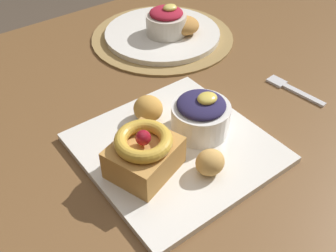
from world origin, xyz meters
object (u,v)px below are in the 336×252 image
at_px(front_plate, 175,148).
at_px(back_plate, 162,34).
at_px(fork, 291,89).
at_px(berry_ramekin, 201,115).
at_px(fritter_middle, 210,162).
at_px(fritter_front, 148,109).
at_px(back_pastry, 184,25).
at_px(cake_slice, 144,153).
at_px(back_ramekin, 166,21).

relative_size(front_plate, back_plate, 1.05).
bearing_deg(fork, back_plate, 7.53).
distance_m(berry_ramekin, back_plate, 0.35).
relative_size(front_plate, fritter_middle, 6.21).
distance_m(front_plate, fritter_front, 0.09).
bearing_deg(front_plate, fritter_front, 87.13).
distance_m(fritter_front, back_pastry, 0.31).
height_order(cake_slice, back_plate, cake_slice).
distance_m(cake_slice, back_plate, 0.44).
bearing_deg(fritter_middle, back_ramekin, 61.63).
relative_size(back_plate, fork, 2.15).
height_order(fritter_middle, back_ramekin, back_ramekin).
xyz_separation_m(front_plate, fritter_front, (0.00, 0.08, 0.03)).
distance_m(back_pastry, fork, 0.29).
bearing_deg(front_plate, berry_ramekin, 5.32).
height_order(fritter_middle, back_pastry, back_pastry).
xyz_separation_m(back_plate, fork, (0.08, -0.32, -0.01)).
xyz_separation_m(front_plate, back_pastry, (0.25, 0.28, 0.03)).
bearing_deg(front_plate, back_plate, 56.61).
xyz_separation_m(cake_slice, back_plate, (0.28, 0.33, -0.04)).
bearing_deg(fritter_front, back_pastry, 39.80).
relative_size(front_plate, fritter_front, 5.51).
bearing_deg(back_pastry, fritter_middle, -123.74).
xyz_separation_m(front_plate, berry_ramekin, (0.06, 0.01, 0.04)).
bearing_deg(cake_slice, fritter_front, 52.27).
bearing_deg(fritter_middle, back_plate, 62.63).
height_order(berry_ramekin, fork, berry_ramekin).
height_order(fritter_front, back_pastry, fritter_front).
bearing_deg(berry_ramekin, fork, -2.31).
bearing_deg(fritter_middle, cake_slice, 139.97).
bearing_deg(back_plate, back_pastry, -45.47).
height_order(front_plate, berry_ramekin, berry_ramekin).
bearing_deg(fritter_middle, back_pastry, 56.26).
relative_size(berry_ramekin, fritter_middle, 2.15).
bearing_deg(fritter_middle, front_plate, 94.38).
bearing_deg(back_plate, fritter_middle, -117.37).
bearing_deg(back_pastry, back_ramekin, 147.15).
bearing_deg(back_ramekin, cake_slice, -131.45).
bearing_deg(cake_slice, fork, 1.41).
bearing_deg(front_plate, back_pastry, 49.06).
bearing_deg(berry_ramekin, front_plate, -174.68).
distance_m(front_plate, back_plate, 0.38).
relative_size(back_plate, back_ramekin, 2.91).
relative_size(cake_slice, back_plate, 0.45).
height_order(fritter_front, fritter_middle, fritter_front).
xyz_separation_m(cake_slice, fork, (0.36, 0.01, -0.04)).
relative_size(fritter_front, back_ramekin, 0.55).
bearing_deg(back_plate, back_ramekin, -84.70).
height_order(fritter_front, back_plate, fritter_front).
height_order(cake_slice, back_pastry, cake_slice).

